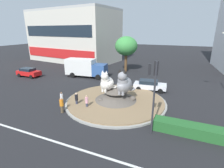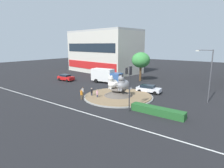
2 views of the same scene
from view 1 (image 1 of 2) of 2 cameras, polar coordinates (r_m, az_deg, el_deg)
The scene contains 16 objects.
ground_plane at distance 19.57m, azimuth 1.26°, elevation -6.05°, with size 160.00×160.00×0.00m, color black.
lane_centreline at distance 13.17m, azimuth -13.67°, elevation -19.64°, with size 112.00×0.20×0.01m, color silver.
roundabout_island at distance 19.41m, azimuth 1.29°, elevation -4.89°, with size 11.27×11.27×1.36m.
cat_statue_white at distance 18.99m, azimuth -1.79°, elevation 0.38°, with size 1.60×2.40×2.36m.
cat_statue_grey at distance 18.23m, azimuth 4.08°, elevation 0.00°, with size 1.84×2.71×2.70m.
traffic_light_mast at distance 12.73m, azimuth 13.86°, elevation 0.42°, with size 0.71×0.61×5.80m.
shophouse_block at distance 47.18m, azimuth -12.68°, elevation 15.44°, with size 23.89×14.41×12.71m.
clipped_hedge_strip at distance 15.11m, azimuth 26.92°, elevation -13.90°, with size 6.77×1.20×0.90m, color #235B28.
broadleaf_tree_behind_island at distance 33.16m, azimuth 4.76°, elevation 12.49°, with size 4.23×4.23×6.74m.
pedestrian_black_shirt at distance 18.55m, azimuth -11.78°, elevation -5.03°, with size 0.33×0.33×1.58m.
pedestrian_orange_shirt at distance 17.57m, azimuth -16.49°, elevation -6.72°, with size 0.38×0.38×1.60m.
pedestrian_white_shirt at distance 19.15m, azimuth -16.45°, elevation -4.64°, with size 0.30×0.30×1.57m.
pedestrian_pink_shirt at distance 17.74m, azimuth -8.44°, elevation -5.97°, with size 0.31×0.31×1.54m.
sedan_on_far_lane at distance 33.21m, azimuth -26.13°, elevation 3.58°, with size 4.21×2.04×1.51m.
hatchback_near_shophouse at distance 23.60m, azimuth 12.47°, elevation -0.30°, with size 4.43×2.34×1.40m.
delivery_box_truck at distance 29.81m, azimuth -8.97°, elevation 5.46°, with size 7.33×3.18×3.12m.
Camera 1 is at (6.71, -16.60, 7.89)m, focal length 27.34 mm.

